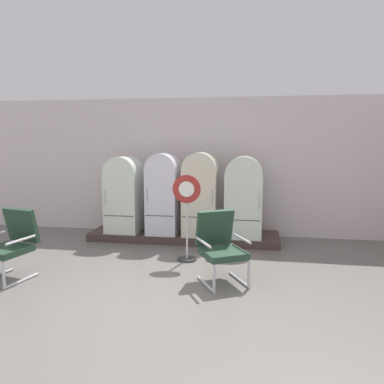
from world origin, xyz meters
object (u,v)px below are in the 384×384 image
at_px(refrigerator_1, 163,191).
at_px(refrigerator_0, 124,192).
at_px(sign_stand, 187,219).
at_px(refrigerator_2, 200,191).
at_px(armchair_right, 220,244).
at_px(armchair_left, 12,242).
at_px(refrigerator_3, 244,194).

bearing_deg(refrigerator_1, refrigerator_0, 178.45).
xyz_separation_m(refrigerator_0, sign_stand, (1.51, -1.20, -0.25)).
distance_m(refrigerator_2, armchair_right, 2.12).
height_order(armchair_left, armchair_right, same).
distance_m(armchair_left, sign_stand, 2.67).
distance_m(refrigerator_0, armchair_right, 2.99).
distance_m(refrigerator_0, armchair_left, 2.59).
xyz_separation_m(refrigerator_1, armchair_left, (-1.69, -2.38, -0.46)).
distance_m(refrigerator_0, refrigerator_2, 1.57).
relative_size(refrigerator_0, armchair_left, 1.52).
distance_m(refrigerator_1, armchair_left, 2.96).
height_order(armchair_right, sign_stand, sign_stand).
xyz_separation_m(refrigerator_2, armchair_right, (0.58, -1.98, -0.47)).
relative_size(refrigerator_0, refrigerator_2, 0.94).
xyz_separation_m(armchair_left, sign_stand, (2.38, 1.20, 0.18)).
xyz_separation_m(refrigerator_3, armchair_right, (-0.26, -2.01, -0.43)).
height_order(refrigerator_0, sign_stand, refrigerator_0).
xyz_separation_m(armchair_left, armchair_right, (3.01, 0.38, 0.00)).
bearing_deg(refrigerator_3, sign_stand, -127.01).
height_order(refrigerator_1, armchair_left, refrigerator_1).
height_order(refrigerator_1, refrigerator_2, refrigerator_2).
bearing_deg(armchair_left, refrigerator_2, 44.14).
bearing_deg(refrigerator_0, armchair_left, -109.69).
bearing_deg(refrigerator_1, armchair_right, -56.59).
xyz_separation_m(refrigerator_0, armchair_left, (-0.86, -2.41, -0.42)).
bearing_deg(refrigerator_2, armchair_left, -135.86).
bearing_deg(armchair_left, armchair_right, 7.14).
bearing_deg(refrigerator_2, refrigerator_3, 1.96).
height_order(armchair_left, sign_stand, sign_stand).
xyz_separation_m(refrigerator_1, refrigerator_3, (1.58, 0.00, -0.03)).
height_order(refrigerator_2, armchair_right, refrigerator_2).
distance_m(refrigerator_0, refrigerator_3, 2.41).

